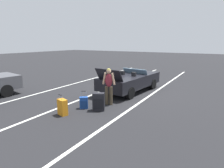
{
  "coord_description": "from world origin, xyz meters",
  "views": [
    {
      "loc": [
        -9.58,
        -4.55,
        2.78
      ],
      "look_at": [
        -1.8,
        0.11,
        0.75
      ],
      "focal_mm": 30.48,
      "sensor_mm": 36.0,
      "label": 1
    }
  ],
  "objects_px": {
    "suitcase_small_carryon": "(84,103)",
    "suitcase_medium_bright": "(63,107)",
    "suitcase_large_black": "(99,102)",
    "traveler_person": "(109,84)",
    "convertible_car": "(132,80)"
  },
  "relations": [
    {
      "from": "suitcase_small_carryon",
      "to": "suitcase_medium_bright",
      "type": "bearing_deg",
      "value": -48.02
    },
    {
      "from": "suitcase_large_black",
      "to": "traveler_person",
      "type": "xyz_separation_m",
      "value": [
        0.85,
        0.04,
        0.56
      ]
    },
    {
      "from": "convertible_car",
      "to": "suitcase_medium_bright",
      "type": "relative_size",
      "value": 5.28
    },
    {
      "from": "convertible_car",
      "to": "suitcase_small_carryon",
      "type": "bearing_deg",
      "value": 179.75
    },
    {
      "from": "suitcase_small_carryon",
      "to": "suitcase_large_black",
      "type": "bearing_deg",
      "value": 65.53
    },
    {
      "from": "suitcase_large_black",
      "to": "suitcase_small_carryon",
      "type": "xyz_separation_m",
      "value": [
        -0.12,
        0.68,
        -0.12
      ]
    },
    {
      "from": "convertible_car",
      "to": "suitcase_medium_bright",
      "type": "xyz_separation_m",
      "value": [
        -4.8,
        0.68,
        -0.28
      ]
    },
    {
      "from": "convertible_car",
      "to": "suitcase_large_black",
      "type": "bearing_deg",
      "value": -169.95
    },
    {
      "from": "convertible_car",
      "to": "traveler_person",
      "type": "relative_size",
      "value": 2.64
    },
    {
      "from": "suitcase_medium_bright",
      "to": "suitcase_small_carryon",
      "type": "distance_m",
      "value": 1.02
    },
    {
      "from": "convertible_car",
      "to": "suitcase_large_black",
      "type": "height_order",
      "value": "convertible_car"
    },
    {
      "from": "suitcase_large_black",
      "to": "suitcase_small_carryon",
      "type": "height_order",
      "value": "suitcase_small_carryon"
    },
    {
      "from": "suitcase_medium_bright",
      "to": "suitcase_small_carryon",
      "type": "height_order",
      "value": "suitcase_medium_bright"
    },
    {
      "from": "convertible_car",
      "to": "traveler_person",
      "type": "distance_m",
      "value": 2.86
    },
    {
      "from": "suitcase_medium_bright",
      "to": "traveler_person",
      "type": "relative_size",
      "value": 0.5
    }
  ]
}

